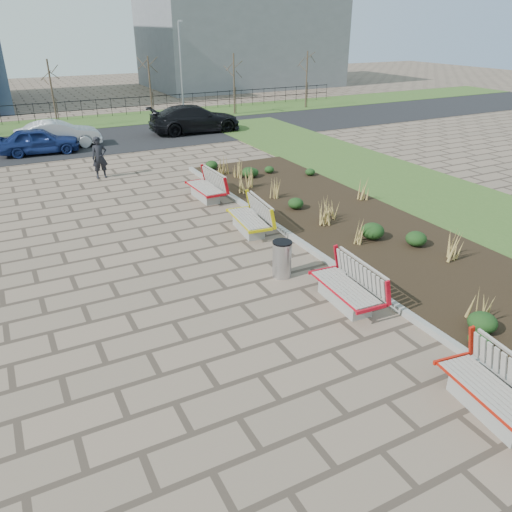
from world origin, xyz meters
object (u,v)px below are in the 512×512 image
bench_c (248,217)px  car_silver (58,134)px  bench_b (345,285)px  car_blue (39,141)px  bench_a (494,390)px  pedestrian (100,158)px  car_black (195,119)px  lamp_east (181,72)px  litter_bin (282,259)px  bench_d (205,186)px

bench_c → car_silver: 15.24m
bench_b → car_blue: 19.47m
bench_a → pedestrian: size_ratio=1.21×
car_black → lamp_east: 4.93m
litter_bin → bench_b: bearing=-72.8°
bench_d → car_black: (4.15, 11.67, 0.30)m
bench_a → litter_bin: bench_a is taller
litter_bin → pedestrian: 11.57m
bench_c → bench_d: same height
pedestrian → car_silver: pedestrian is taller
bench_d → pedestrian: (-2.84, 4.62, 0.37)m
car_silver → car_black: 7.78m
car_silver → car_black: bearing=-85.3°
bench_d → car_silver: car_silver is taller
bench_b → car_black: size_ratio=0.39×
bench_a → bench_b: (0.00, 4.10, 0.00)m
litter_bin → lamp_east: 23.53m
bench_a → bench_b: 4.10m
bench_b → bench_c: bearing=93.4°
bench_c → lamp_east: (5.00, 19.59, 2.54)m
bench_a → bench_c: (0.00, 9.13, 0.00)m
bench_d → lamp_east: size_ratio=0.35×
bench_a → car_black: (4.15, 24.40, 0.30)m
litter_bin → car_silver: 18.18m
bench_c → bench_d: (0.00, 3.60, 0.00)m
bench_b → lamp_east: lamp_east is taller
car_black → bench_b: bearing=171.5°
car_silver → bench_b: bearing=-168.5°
car_silver → lamp_east: size_ratio=0.70×
car_blue → car_black: bearing=-76.1°
car_blue → lamp_east: lamp_east is taller
bench_b → car_black: (4.15, 20.31, 0.30)m
bench_d → car_blue: size_ratio=0.56×
bench_d → pedestrian: size_ratio=1.21×
pedestrian → car_blue: (-1.83, 5.65, -0.21)m
bench_b → litter_bin: 2.00m
bench_c → lamp_east: lamp_east is taller
car_silver → lamp_east: (8.62, 4.78, 2.33)m
bench_a → bench_d: size_ratio=1.00×
car_black → lamp_east: size_ratio=0.90×
litter_bin → pedestrian: bearing=101.2°
litter_bin → car_silver: car_silver is taller
bench_a → lamp_east: size_ratio=0.35×
bench_c → car_black: (4.15, 15.28, 0.30)m
litter_bin → lamp_east: size_ratio=0.16×
bench_c → car_black: 15.83m
bench_b → car_blue: size_ratio=0.56×
lamp_east → bench_a: bearing=-99.9°
litter_bin → car_silver: size_ratio=0.23×
bench_b → lamp_east: 25.25m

